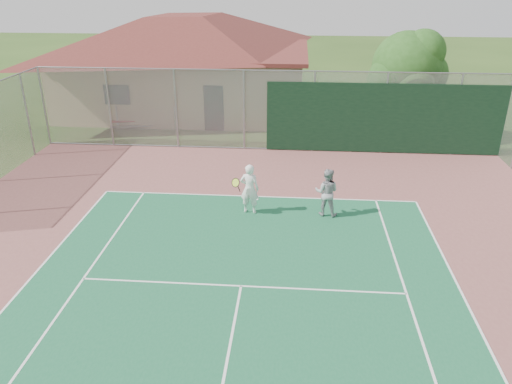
# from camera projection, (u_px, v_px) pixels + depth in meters

# --- Properties ---
(back_fence) EXTENTS (20.08, 0.11, 3.53)m
(back_fence) POSITION_uv_depth(u_px,v_px,m) (316.00, 114.00, 21.42)
(back_fence) COLOR gray
(back_fence) RESTS_ON ground
(clubhouse) EXTENTS (14.16, 9.47, 6.10)m
(clubhouse) POSITION_uv_depth(u_px,v_px,m) (187.00, 53.00, 27.73)
(clubhouse) COLOR tan
(clubhouse) RESTS_ON ground
(bleachers) EXTENTS (3.47, 2.46, 1.16)m
(bleachers) POSITION_uv_depth(u_px,v_px,m) (146.00, 113.00, 25.66)
(bleachers) COLOR #AB2E27
(bleachers) RESTS_ON ground
(tree) EXTENTS (3.64, 3.45, 5.07)m
(tree) POSITION_uv_depth(u_px,v_px,m) (408.00, 69.00, 22.05)
(tree) COLOR #3B2415
(tree) RESTS_ON ground
(player_white_front) EXTENTS (0.96, 0.75, 1.69)m
(player_white_front) POSITION_uv_depth(u_px,v_px,m) (249.00, 189.00, 16.12)
(player_white_front) COLOR white
(player_white_front) RESTS_ON ground
(player_grey_back) EXTENTS (0.87, 0.74, 1.59)m
(player_grey_back) POSITION_uv_depth(u_px,v_px,m) (327.00, 193.00, 16.00)
(player_grey_back) COLOR #96989A
(player_grey_back) RESTS_ON ground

